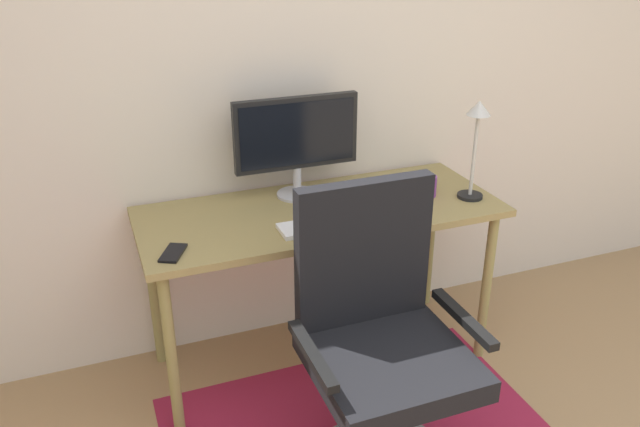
% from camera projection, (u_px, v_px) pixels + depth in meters
% --- Properties ---
extents(wall_back, '(6.00, 0.10, 2.60)m').
position_uv_depth(wall_back, '(304.00, 62.00, 2.81)').
color(wall_back, beige).
rests_on(wall_back, ground).
extents(desk, '(1.52, 0.62, 0.76)m').
position_uv_depth(desk, '(321.00, 225.00, 2.72)').
color(desk, olive).
rests_on(desk, ground).
extents(monitor, '(0.54, 0.18, 0.44)m').
position_uv_depth(monitor, '(296.00, 137.00, 2.70)').
color(monitor, '#B2B2B7').
rests_on(monitor, desk).
extents(keyboard, '(0.43, 0.13, 0.02)m').
position_uv_depth(keyboard, '(332.00, 224.00, 2.53)').
color(keyboard, white).
rests_on(keyboard, desk).
extents(computer_mouse, '(0.06, 0.10, 0.03)m').
position_uv_depth(computer_mouse, '(396.00, 209.00, 2.64)').
color(computer_mouse, black).
rests_on(computer_mouse, desk).
extents(coffee_cup, '(0.08, 0.08, 0.09)m').
position_uv_depth(coffee_cup, '(428.00, 186.00, 2.79)').
color(coffee_cup, '#7E378B').
rests_on(coffee_cup, desk).
extents(cell_phone, '(0.12, 0.16, 0.01)m').
position_uv_depth(cell_phone, '(173.00, 253.00, 2.31)').
color(cell_phone, black).
rests_on(cell_phone, desk).
extents(desk_lamp, '(0.11, 0.11, 0.43)m').
position_uv_depth(desk_lamp, '(477.00, 132.00, 2.67)').
color(desk_lamp, black).
rests_on(desk_lamp, desk).
extents(office_chair, '(0.60, 0.53, 1.08)m').
position_uv_depth(office_chair, '(380.00, 362.00, 2.22)').
color(office_chair, slate).
rests_on(office_chair, ground).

